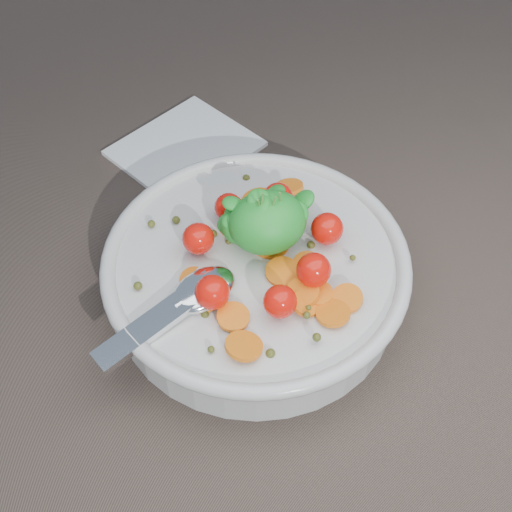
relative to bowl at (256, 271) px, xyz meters
name	(u,v)px	position (x,y,z in m)	size (l,w,h in m)	color
ground	(254,315)	(-0.01, -0.02, -0.03)	(6.00, 6.00, 0.00)	brown
bowl	(256,271)	(0.00, 0.00, 0.00)	(0.31, 0.29, 0.12)	silver
napkin	(185,148)	(0.00, 0.23, -0.03)	(0.15, 0.13, 0.01)	white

